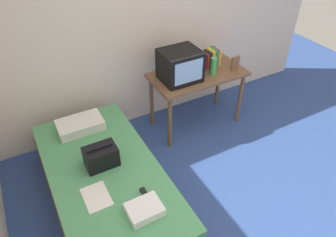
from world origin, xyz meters
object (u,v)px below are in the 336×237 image
Objects in this scene: desk at (197,80)px; folded_towel at (145,209)px; water_bottle at (213,66)px; bed at (108,188)px; book_row at (211,58)px; magazine at (96,197)px; pillow at (80,125)px; remote_dark at (145,195)px; tv at (180,66)px; handbag at (101,156)px; picture_frame at (235,63)px.

desk is 4.14× the size of folded_towel.
water_bottle is (0.14, -0.11, 0.20)m from desk.
bed is 1.99m from book_row.
pillow is at bearing 81.45° from magazine.
remote_dark reaches higher than bed.
pillow is 3.04× the size of remote_dark.
tv is 1.29m from pillow.
folded_towel is at bearing -138.79° from book_row.
magazine reaches higher than bed.
magazine is at bearing -122.30° from bed.
magazine is (-0.14, -0.95, -0.05)m from pillow.
book_row is 0.83× the size of folded_towel.
pillow is at bearing 92.58° from handbag.
pillow reaches higher than folded_towel.
water_bottle reaches higher than remote_dark.
magazine is at bearing -149.19° from desk.
book_row is 0.80× the size of magazine.
handbag reaches higher than bed.
pillow is at bearing 101.34° from remote_dark.
remote_dark is at bearing -131.12° from tv.
bed is at bearing -88.54° from pillow.
bed is at bearing -155.08° from book_row.
desk is 0.50m from picture_frame.
magazine is at bearing -153.93° from water_bottle.
pillow is (-1.73, -0.10, -0.32)m from book_row.
picture_frame is 0.37× the size of pillow.
magazine is 0.45m from folded_towel.
pillow is (-1.22, -0.00, -0.39)m from tv.
desk is at bearing 44.29° from folded_towel.
water_bottle is 0.76× the size of folded_towel.
desk is 1.88m from folded_towel.
handbag is at bearing -87.42° from pillow.
tv reaches higher than picture_frame.
tv reaches higher than water_bottle.
pillow is at bearing -176.80° from book_row.
book_row is 1.49× the size of remote_dark.
folded_towel is at bearing -135.71° from desk.
handbag is (0.01, 0.09, 0.35)m from bed.
picture_frame is at bearing 33.24° from folded_towel.
water_bottle is at bearing -37.69° from desk.
tv is 1.73m from folded_towel.
bed is at bearing -149.84° from tv.
desk is (1.47, 0.72, 0.42)m from bed.
water_bottle is 0.71× the size of handbag.
folded_towel is (-1.78, -1.17, -0.32)m from picture_frame.
tv reaches higher than pillow.
desk reaches higher than folded_towel.
picture_frame is (0.71, -0.12, -0.09)m from tv.
remote_dark is at bearing -78.66° from pillow.
magazine is (-1.63, -0.97, -0.16)m from desk.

